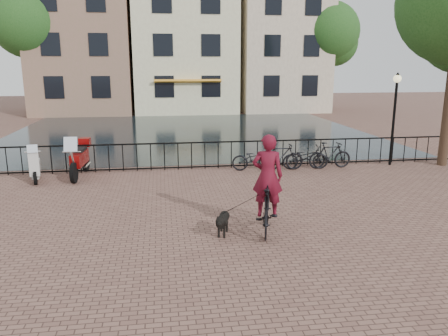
{
  "coord_description": "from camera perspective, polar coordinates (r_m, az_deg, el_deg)",
  "views": [
    {
      "loc": [
        -1.57,
        -7.89,
        3.82
      ],
      "look_at": [
        0.0,
        3.0,
        1.2
      ],
      "focal_mm": 35.0,
      "sensor_mm": 36.0,
      "label": 1
    }
  ],
  "objects": [
    {
      "name": "ground",
      "position": [
        8.91,
        2.82,
        -12.02
      ],
      "size": [
        100.0,
        100.0,
        0.0
      ],
      "primitive_type": "plane",
      "color": "brown",
      "rests_on": "ground"
    },
    {
      "name": "canal_water",
      "position": [
        25.53,
        -4.6,
        4.74
      ],
      "size": [
        20.0,
        20.0,
        0.0
      ],
      "primitive_type": "plane",
      "color": "black",
      "rests_on": "ground"
    },
    {
      "name": "railing",
      "position": [
        16.31,
        -2.51,
        1.65
      ],
      "size": [
        20.0,
        0.05,
        1.02
      ],
      "color": "black",
      "rests_on": "ground"
    },
    {
      "name": "canal_house_left",
      "position": [
        38.44,
        -17.83,
        16.62
      ],
      "size": [
        7.5,
        9.0,
        12.8
      ],
      "color": "#80664A",
      "rests_on": "ground"
    },
    {
      "name": "canal_house_mid",
      "position": [
        38.0,
        -5.29,
        16.47
      ],
      "size": [
        8.0,
        9.5,
        11.8
      ],
      "color": "beige",
      "rests_on": "ground"
    },
    {
      "name": "canal_house_right",
      "position": [
        39.31,
        6.98,
        17.42
      ],
      "size": [
        7.0,
        9.0,
        13.3
      ],
      "color": "tan",
      "rests_on": "ground"
    },
    {
      "name": "tree_far_left",
      "position": [
        36.26,
        -24.36,
        16.85
      ],
      "size": [
        5.04,
        5.04,
        9.27
      ],
      "color": "black",
      "rests_on": "ground"
    },
    {
      "name": "tree_far_right",
      "position": [
        37.52,
        13.62,
        16.9
      ],
      "size": [
        4.76,
        4.76,
        8.76
      ],
      "color": "black",
      "rests_on": "ground"
    },
    {
      "name": "lamp_post",
      "position": [
        17.86,
        21.45,
        7.85
      ],
      "size": [
        0.3,
        0.3,
        3.45
      ],
      "color": "black",
      "rests_on": "ground"
    },
    {
      "name": "cyclist",
      "position": [
        10.09,
        5.66,
        -2.78
      ],
      "size": [
        1.04,
        2.04,
        2.69
      ],
      "rotation": [
        0.0,
        0.0,
        2.88
      ],
      "color": "black",
      "rests_on": "ground"
    },
    {
      "name": "dog",
      "position": [
        10.07,
        -0.15,
        -7.16
      ],
      "size": [
        0.51,
        0.89,
        0.57
      ],
      "rotation": [
        0.0,
        0.0,
        -0.3
      ],
      "color": "black",
      "rests_on": "ground"
    },
    {
      "name": "motorcycle",
      "position": [
        15.89,
        -18.39,
        1.71
      ],
      "size": [
        0.68,
        2.25,
        1.59
      ],
      "rotation": [
        0.0,
        0.0,
        -0.07
      ],
      "color": "maroon",
      "rests_on": "ground"
    },
    {
      "name": "scooter",
      "position": [
        15.9,
        -23.51,
        0.88
      ],
      "size": [
        0.74,
        1.52,
        1.36
      ],
      "rotation": [
        0.0,
        0.0,
        0.23
      ],
      "color": "beige",
      "rests_on": "ground"
    },
    {
      "name": "parked_bike_0",
      "position": [
        16.02,
        4.13,
        1.21
      ],
      "size": [
        1.79,
        0.88,
        0.9
      ],
      "primitive_type": "imported",
      "rotation": [
        0.0,
        0.0,
        1.4
      ],
      "color": "black",
      "rests_on": "ground"
    },
    {
      "name": "parked_bike_1",
      "position": [
        16.23,
        7.41,
        1.48
      ],
      "size": [
        1.7,
        0.6,
        1.0
      ],
      "primitive_type": "imported",
      "rotation": [
        0.0,
        0.0,
        1.49
      ],
      "color": "black",
      "rests_on": "ground"
    },
    {
      "name": "parked_bike_2",
      "position": [
        16.52,
        10.59,
        1.39
      ],
      "size": [
        1.74,
        0.68,
        0.9
      ],
      "primitive_type": "imported",
      "rotation": [
        0.0,
        0.0,
        1.52
      ],
      "color": "black",
      "rests_on": "ground"
    },
    {
      "name": "parked_bike_3",
      "position": [
        16.84,
        13.66,
        1.64
      ],
      "size": [
        1.69,
        0.56,
        1.0
      ],
      "primitive_type": "imported",
      "rotation": [
        0.0,
        0.0,
        1.62
      ],
      "color": "black",
      "rests_on": "ground"
    }
  ]
}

